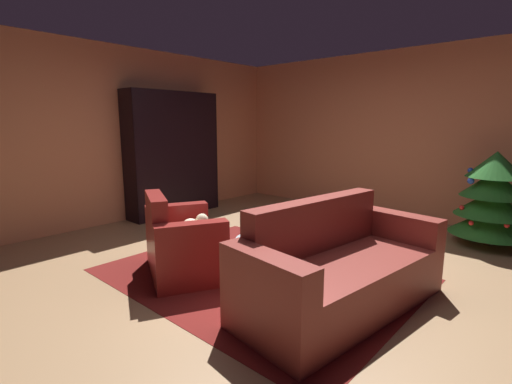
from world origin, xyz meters
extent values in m
plane|color=#99744F|center=(0.00, 0.00, 0.00)|extent=(7.39, 7.39, 0.00)
cube|color=tan|center=(0.00, 3.11, 1.33)|extent=(6.23, 0.06, 2.65)
cube|color=tan|center=(-3.09, 0.00, 1.33)|extent=(0.06, 6.28, 2.65)
cube|color=maroon|center=(-0.06, -0.26, 0.00)|extent=(2.91, 2.26, 0.01)
cube|color=black|center=(-2.66, 0.75, 1.01)|extent=(0.03, 1.61, 2.01)
cube|color=black|center=(-2.84, 1.54, 1.01)|extent=(0.39, 0.02, 2.01)
cube|color=black|center=(-2.84, -0.04, 1.01)|extent=(0.39, 0.03, 2.01)
cube|color=black|center=(-2.84, 0.75, 0.01)|extent=(0.36, 1.56, 0.03)
cube|color=black|center=(-2.84, 0.75, 0.34)|extent=(0.36, 1.56, 0.03)
cube|color=black|center=(-2.84, 0.75, 0.68)|extent=(0.36, 1.56, 0.02)
cube|color=black|center=(-2.84, 0.75, 1.01)|extent=(0.36, 1.56, 0.02)
cube|color=black|center=(-2.84, 0.75, 1.34)|extent=(0.36, 1.56, 0.02)
cube|color=black|center=(-2.84, 0.75, 1.67)|extent=(0.36, 1.56, 0.02)
cube|color=black|center=(-2.84, 0.75, 2.00)|extent=(0.36, 1.56, 0.03)
cube|color=black|center=(-2.99, 0.75, 0.62)|extent=(0.05, 0.85, 0.53)
cube|color=black|center=(-2.97, 0.75, 0.62)|extent=(0.03, 0.88, 0.56)
cube|color=red|center=(-2.88, 1.48, 0.15)|extent=(0.29, 0.04, 0.25)
cube|color=orange|center=(-2.93, 1.44, 0.14)|extent=(0.19, 0.03, 0.24)
cube|color=#0F6E8A|center=(-2.91, 1.40, 0.15)|extent=(0.23, 0.03, 0.25)
cube|color=red|center=(-2.90, 1.37, 0.11)|extent=(0.26, 0.03, 0.17)
cube|color=red|center=(-2.89, 1.32, 0.15)|extent=(0.27, 0.05, 0.26)
cube|color=orange|center=(-2.89, 1.27, 0.16)|extent=(0.27, 0.04, 0.28)
cube|color=#BA2930|center=(-2.94, 1.23, 0.15)|extent=(0.18, 0.03, 0.24)
cube|color=red|center=(-2.91, 1.18, 0.16)|extent=(0.24, 0.05, 0.27)
cube|color=#AF3517|center=(-2.93, 1.14, 0.13)|extent=(0.19, 0.03, 0.20)
cube|color=#41794E|center=(-2.92, 1.47, 1.12)|extent=(0.20, 0.05, 0.20)
cube|color=gold|center=(-2.88, 1.42, 1.16)|extent=(0.28, 0.04, 0.28)
cube|color=#0F7A92|center=(-2.94, 1.37, 1.13)|extent=(0.18, 0.03, 0.21)
cube|color=navy|center=(-2.92, 1.33, 1.14)|extent=(0.22, 0.04, 0.24)
cube|color=red|center=(-2.92, 1.29, 1.16)|extent=(0.22, 0.03, 0.28)
cube|color=gold|center=(-2.92, 1.26, 1.13)|extent=(0.21, 0.03, 0.23)
cube|color=#3C7049|center=(-2.89, 1.22, 1.14)|extent=(0.28, 0.03, 0.24)
cube|color=purple|center=(-2.92, 1.17, 1.15)|extent=(0.22, 0.05, 0.26)
cube|color=red|center=(-2.91, 1.47, 1.44)|extent=(0.23, 0.04, 0.19)
cube|color=#177782|center=(-2.91, 1.42, 1.46)|extent=(0.24, 0.04, 0.22)
cube|color=#47411B|center=(-2.91, 1.38, 1.48)|extent=(0.23, 0.03, 0.26)
cube|color=#823E8E|center=(-2.92, 1.33, 1.46)|extent=(0.22, 0.04, 0.22)
cube|color=gold|center=(-2.93, 1.30, 1.49)|extent=(0.20, 0.03, 0.28)
cube|color=navy|center=(-2.88, 1.47, 1.82)|extent=(0.29, 0.04, 0.28)
cube|color=#164292|center=(-2.93, 1.42, 1.81)|extent=(0.19, 0.04, 0.26)
cube|color=#0A638F|center=(-2.94, 1.37, 1.78)|extent=(0.18, 0.04, 0.20)
cube|color=#7F448C|center=(-2.92, 1.32, 1.77)|extent=(0.22, 0.03, 0.18)
cube|color=gold|center=(-2.88, 1.28, 1.78)|extent=(0.29, 0.04, 0.19)
cube|color=teal|center=(-2.93, 1.24, 1.81)|extent=(0.19, 0.03, 0.25)
cube|color=#4D2D24|center=(-2.94, 1.19, 1.78)|extent=(0.18, 0.04, 0.20)
cube|color=red|center=(-2.88, 1.15, 1.82)|extent=(0.29, 0.03, 0.27)
cube|color=#552D2D|center=(-2.93, 1.11, 1.81)|extent=(0.20, 0.04, 0.25)
cube|color=maroon|center=(-0.67, -0.71, 0.20)|extent=(0.90, 0.90, 0.39)
cube|color=maroon|center=(-0.79, -0.95, 0.61)|extent=(0.67, 0.44, 0.44)
cube|color=maroon|center=(-0.30, -0.90, 0.32)|extent=(0.45, 0.67, 0.63)
cube|color=maroon|center=(-1.04, -0.52, 0.32)|extent=(0.45, 0.67, 0.63)
ellipsoid|color=beige|center=(-0.60, -0.68, 0.48)|extent=(0.33, 0.29, 0.18)
sphere|color=beige|center=(-0.59, -0.54, 0.54)|extent=(0.13, 0.13, 0.13)
cube|color=maroon|center=(0.90, -0.29, 0.21)|extent=(1.00, 1.62, 0.42)
cube|color=maroon|center=(0.59, -0.25, 0.65)|extent=(0.37, 1.53, 0.46)
cube|color=maroon|center=(0.79, -1.14, 0.34)|extent=(0.83, 0.30, 0.67)
cube|color=maroon|center=(1.02, 0.56, 0.34)|extent=(0.83, 0.30, 0.67)
cylinder|color=black|center=(0.27, -0.28, 0.20)|extent=(0.04, 0.04, 0.40)
cylinder|color=black|center=(0.01, -0.13, 0.20)|extent=(0.04, 0.04, 0.40)
cylinder|color=black|center=(0.00, -0.44, 0.20)|extent=(0.04, 0.04, 0.40)
cylinder|color=silver|center=(0.10, -0.29, 0.41)|extent=(0.65, 0.65, 0.02)
cube|color=gray|center=(0.12, -0.32, 0.43)|extent=(0.19, 0.13, 0.02)
cube|color=#2C5081|center=(0.11, -0.32, 0.46)|extent=(0.19, 0.16, 0.03)
cube|color=gold|center=(0.13, -0.33, 0.48)|extent=(0.16, 0.15, 0.02)
cylinder|color=#571C1D|center=(0.27, -0.24, 0.50)|extent=(0.08, 0.08, 0.17)
cylinder|color=#571C1D|center=(0.27, -0.24, 0.62)|extent=(0.03, 0.03, 0.06)
cylinder|color=brown|center=(1.47, 2.38, 0.07)|extent=(0.08, 0.08, 0.14)
cone|color=#287028|center=(1.47, 2.38, 0.30)|extent=(0.92, 0.92, 0.32)
cone|color=#287028|center=(1.47, 2.38, 0.54)|extent=(0.83, 0.83, 0.32)
cone|color=#287028|center=(1.47, 2.38, 0.78)|extent=(0.75, 0.75, 0.32)
cone|color=#287028|center=(1.47, 2.38, 1.02)|extent=(0.66, 0.66, 0.32)
sphere|color=blue|center=(1.26, 2.16, 0.82)|extent=(0.08, 0.08, 0.08)
sphere|color=red|center=(1.19, 2.19, 0.47)|extent=(0.06, 0.06, 0.06)
sphere|color=red|center=(1.34, 2.02, 0.33)|extent=(0.06, 0.06, 0.06)
sphere|color=blue|center=(1.21, 2.32, 0.93)|extent=(0.07, 0.07, 0.07)
sphere|color=blue|center=(1.57, 2.70, 0.61)|extent=(0.06, 0.06, 0.06)
sphere|color=red|center=(1.69, 2.07, 0.36)|extent=(0.06, 0.06, 0.06)
camera|label=1|loc=(2.30, -2.93, 1.52)|focal=26.14mm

